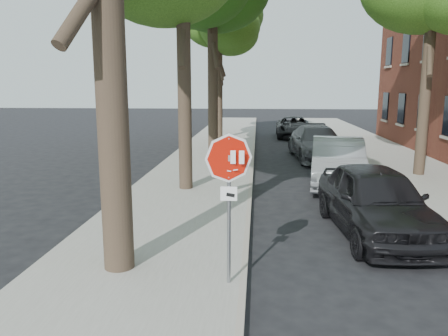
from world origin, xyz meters
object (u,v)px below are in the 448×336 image
at_px(car_b, 338,162).
at_px(car_d, 294,127).
at_px(car_a, 376,200).
at_px(car_c, 317,143).
at_px(stop_sign, 229,180).
at_px(tree_far, 219,25).

relative_size(car_b, car_d, 1.01).
distance_m(car_a, car_c, 10.78).
relative_size(stop_sign, car_d, 0.52).
bearing_deg(car_d, car_b, -87.29).
height_order(car_b, car_c, car_b).
bearing_deg(tree_far, car_c, -53.51).
bearing_deg(car_c, tree_far, 122.15).
distance_m(car_a, car_b, 5.25).
bearing_deg(tree_far, car_b, -67.32).
height_order(tree_far, car_b, tree_far).
distance_m(car_b, car_d, 14.51).
xyz_separation_m(stop_sign, car_c, (3.30, 13.94, -1.16)).
bearing_deg(car_a, car_b, 84.80).
bearing_deg(car_d, car_c, -86.38).
xyz_separation_m(car_a, car_b, (0.04, 5.25, 0.01)).
distance_m(car_a, car_d, 19.76).
xyz_separation_m(stop_sign, car_a, (3.26, 3.16, -1.12)).
bearing_deg(car_c, car_a, -94.54).
distance_m(car_b, car_c, 5.54).
relative_size(car_b, car_c, 0.93).
bearing_deg(car_a, car_d, 86.19).
height_order(stop_sign, car_b, stop_sign).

